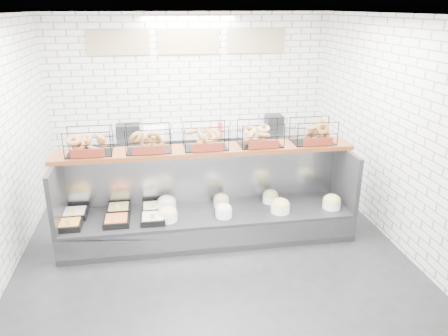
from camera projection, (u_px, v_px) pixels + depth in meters
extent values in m
plane|color=black|center=(212.00, 248.00, 5.93)|extent=(5.50, 5.50, 0.00)
cube|color=white|center=(190.00, 99.00, 7.95)|extent=(5.00, 0.02, 3.00)
cube|color=white|center=(397.00, 133.00, 5.79)|extent=(0.02, 5.50, 3.00)
cube|color=white|center=(209.00, 14.00, 4.89)|extent=(5.00, 5.50, 0.02)
cube|color=tan|center=(118.00, 43.00, 7.39)|extent=(1.05, 0.03, 0.42)
cube|color=tan|center=(189.00, 42.00, 7.57)|extent=(1.05, 0.03, 0.42)
cube|color=tan|center=(256.00, 41.00, 7.76)|extent=(1.05, 0.03, 0.42)
cube|color=black|center=(209.00, 224.00, 6.14)|extent=(4.00, 0.90, 0.40)
cube|color=#93969B|center=(213.00, 238.00, 5.73)|extent=(4.00, 0.03, 0.28)
cube|color=#93969B|center=(205.00, 174.00, 6.31)|extent=(4.00, 0.08, 0.80)
cube|color=black|center=(57.00, 195.00, 5.63)|extent=(0.06, 0.90, 0.80)
cube|color=black|center=(345.00, 176.00, 6.23)|extent=(0.06, 0.90, 0.80)
cube|color=black|center=(70.00, 225.00, 5.60)|extent=(0.29, 0.29, 0.08)
cube|color=orange|center=(70.00, 223.00, 5.59)|extent=(0.24, 0.24, 0.04)
cube|color=#F0C153|center=(68.00, 223.00, 5.48)|extent=(0.06, 0.01, 0.08)
cube|color=black|center=(75.00, 214.00, 5.91)|extent=(0.32, 0.32, 0.08)
cube|color=white|center=(75.00, 212.00, 5.90)|extent=(0.27, 0.27, 0.04)
cube|color=#F0C153|center=(73.00, 212.00, 5.77)|extent=(0.06, 0.01, 0.08)
cube|color=black|center=(117.00, 221.00, 5.71)|extent=(0.33, 0.33, 0.08)
cube|color=#D4642D|center=(116.00, 219.00, 5.70)|extent=(0.28, 0.28, 0.04)
cube|color=#F0C153|center=(115.00, 219.00, 5.57)|extent=(0.06, 0.01, 0.08)
cube|color=black|center=(119.00, 209.00, 6.04)|extent=(0.31, 0.31, 0.08)
cube|color=#CFBF69|center=(119.00, 207.00, 6.03)|extent=(0.26, 0.26, 0.04)
cube|color=#F0C153|center=(118.00, 207.00, 5.91)|extent=(0.06, 0.01, 0.08)
cube|color=black|center=(153.00, 219.00, 5.77)|extent=(0.32, 0.32, 0.08)
cube|color=silver|center=(153.00, 217.00, 5.75)|extent=(0.27, 0.27, 0.04)
cube|color=#F0C153|center=(153.00, 217.00, 5.63)|extent=(0.06, 0.01, 0.08)
cube|color=black|center=(153.00, 208.00, 6.07)|extent=(0.30, 0.30, 0.08)
cube|color=white|center=(153.00, 206.00, 6.06)|extent=(0.26, 0.26, 0.04)
cube|color=#F0C153|center=(153.00, 206.00, 5.94)|extent=(0.06, 0.01, 0.08)
cylinder|color=white|center=(168.00, 216.00, 5.81)|extent=(0.26, 0.26, 0.11)
ellipsoid|color=#DEC188|center=(168.00, 212.00, 5.79)|extent=(0.25, 0.25, 0.18)
cylinder|color=white|center=(167.00, 206.00, 6.12)|extent=(0.27, 0.27, 0.11)
ellipsoid|color=silver|center=(167.00, 202.00, 6.10)|extent=(0.26, 0.26, 0.18)
cylinder|color=white|center=(224.00, 213.00, 5.91)|extent=(0.23, 0.23, 0.11)
ellipsoid|color=silver|center=(224.00, 209.00, 5.89)|extent=(0.22, 0.22, 0.16)
cylinder|color=white|center=(221.00, 203.00, 6.21)|extent=(0.22, 0.22, 0.11)
ellipsoid|color=tan|center=(221.00, 199.00, 6.19)|extent=(0.22, 0.22, 0.15)
cylinder|color=white|center=(280.00, 208.00, 6.04)|extent=(0.26, 0.26, 0.11)
ellipsoid|color=tan|center=(280.00, 204.00, 6.02)|extent=(0.26, 0.26, 0.18)
cylinder|color=white|center=(270.00, 199.00, 6.35)|extent=(0.22, 0.22, 0.11)
ellipsoid|color=olive|center=(271.00, 195.00, 6.32)|extent=(0.22, 0.22, 0.15)
cylinder|color=white|center=(332.00, 204.00, 6.17)|extent=(0.26, 0.26, 0.11)
ellipsoid|color=tan|center=(332.00, 200.00, 6.15)|extent=(0.25, 0.25, 0.18)
cube|color=#532511|center=(206.00, 150.00, 5.98)|extent=(4.10, 0.50, 0.06)
cube|color=black|center=(89.00, 141.00, 5.68)|extent=(0.60, 0.38, 0.34)
cube|color=maroon|center=(88.00, 154.00, 5.53)|extent=(0.42, 0.02, 0.11)
cube|color=black|center=(148.00, 139.00, 5.80)|extent=(0.60, 0.38, 0.34)
cube|color=maroon|center=(149.00, 150.00, 5.65)|extent=(0.42, 0.02, 0.11)
cube|color=black|center=(205.00, 136.00, 5.91)|extent=(0.60, 0.38, 0.34)
cube|color=maroon|center=(207.00, 148.00, 5.76)|extent=(0.42, 0.02, 0.11)
cube|color=black|center=(260.00, 133.00, 6.03)|extent=(0.60, 0.38, 0.34)
cube|color=maroon|center=(264.00, 145.00, 5.88)|extent=(0.42, 0.02, 0.11)
cube|color=black|center=(313.00, 131.00, 6.15)|extent=(0.60, 0.38, 0.34)
cube|color=maroon|center=(318.00, 142.00, 6.00)|extent=(0.42, 0.02, 0.11)
cube|color=#93969B|center=(193.00, 159.00, 8.02)|extent=(4.00, 0.60, 0.90)
cube|color=black|center=(128.00, 131.00, 7.66)|extent=(0.40, 0.30, 0.24)
cube|color=silver|center=(154.00, 132.00, 7.71)|extent=(0.35, 0.28, 0.18)
cylinder|color=#BD312F|center=(220.00, 128.00, 7.89)|extent=(0.09, 0.09, 0.22)
cube|color=black|center=(274.00, 123.00, 8.06)|extent=(0.30, 0.30, 0.30)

